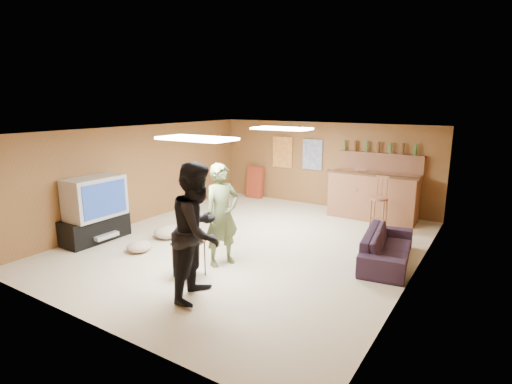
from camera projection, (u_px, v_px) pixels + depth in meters
The scene contains 32 objects.
ground at pixel (251, 243), 7.83m from camera, with size 7.00×7.00×0.00m, color #BDAF90.
ceiling at pixel (250, 131), 7.34m from camera, with size 6.00×7.00×0.02m, color silver.
wall_back at pixel (323, 165), 10.47m from camera, with size 6.00×0.02×2.20m, color brown.
wall_front at pixel (88, 243), 4.70m from camera, with size 6.00×0.02×2.20m, color brown.
wall_left at pixel (141, 174), 9.15m from camera, with size 0.02×7.00×2.20m, color brown.
wall_right at pixel (417, 212), 6.02m from camera, with size 0.02×7.00×2.20m, color brown.
tv_stand at pixel (96, 228), 7.96m from camera, with size 0.55×1.30×0.50m, color black.
dvd_box at pixel (103, 235), 7.87m from camera, with size 0.35×0.50×0.08m, color #B2B2B7.
tv_body at pixel (95, 197), 7.78m from camera, with size 0.60×1.10×0.80m, color #B2B2B7.
tv_screen at pixel (105, 199), 7.62m from camera, with size 0.02×0.95×0.65m, color navy.
bar_counter at pixel (373, 196), 9.35m from camera, with size 2.00×0.60×1.10m, color brown.
bar_lip at pixel (371, 175), 9.03m from camera, with size 2.10×0.12×0.05m, color #382212.
bar_shelf at pixel (381, 154), 9.51m from camera, with size 2.00×0.18×0.05m, color brown.
bar_backing at pixel (380, 166), 9.60m from camera, with size 2.00×0.14×0.60m, color brown.
poster_left at pixel (283, 152), 11.01m from camera, with size 0.60×0.03×0.85m, color #BF3F26.
poster_right at pixel (312, 155), 10.54m from camera, with size 0.55×0.03×0.80m, color #334C99.
folding_chair_stack at pixel (255, 182), 11.49m from camera, with size 0.50×0.14×0.90m, color maroon.
ceiling_panel_front at pixel (197, 138), 6.11m from camera, with size 1.20×0.60×0.04m, color white.
ceiling_panel_back at pixel (282, 129), 8.34m from camera, with size 1.20×0.60×0.04m, color white.
person_olive at pixel (222, 215), 6.68m from camera, with size 0.63×0.42×1.74m, color #546239.
person_black at pixel (198, 231), 5.53m from camera, with size 0.94×0.73×1.94m, color black.
sofa at pixel (387, 247), 6.88m from camera, with size 1.86×0.73×0.54m, color black.
tray_table at pixel (189, 259), 6.32m from camera, with size 0.45×0.36×0.58m, color #382212.
cup_red_near at pixel (185, 235), 6.37m from camera, with size 0.08×0.08×0.11m, color red.
cup_red_far at pixel (189, 240), 6.15m from camera, with size 0.09×0.09×0.12m, color red.
cup_blue at pixel (198, 237), 6.28m from camera, with size 0.08×0.08×0.11m, color #163C97.
bar_stool_left at pixel (357, 196), 9.41m from camera, with size 0.35×0.35×1.10m, color brown, non-canonical shape.
bar_stool_right at pixel (379, 202), 8.43m from camera, with size 0.41×0.41×1.29m, color brown, non-canonical shape.
cushion_near_tv at pixel (168, 232), 8.13m from camera, with size 0.55×0.55×0.25m, color tan.
cushion_mid at pixel (196, 235), 8.01m from camera, with size 0.45×0.45×0.20m, color tan.
cushion_far at pixel (139, 246), 7.39m from camera, with size 0.45×0.45×0.20m, color tan.
bottle_row at pixel (378, 147), 9.49m from camera, with size 1.76×0.08×0.26m, color #3F7233, non-canonical shape.
Camera 1 is at (4.06, -6.20, 2.73)m, focal length 28.00 mm.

